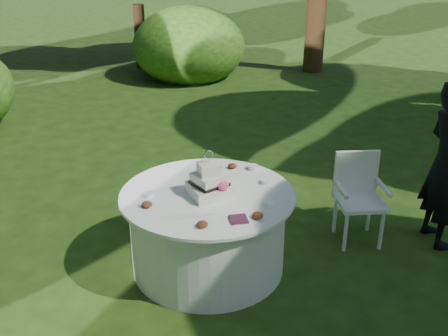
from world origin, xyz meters
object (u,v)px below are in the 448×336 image
(guest, at_px, (447,165))
(napkins, at_px, (239,219))
(cake, at_px, (210,184))
(chair, at_px, (358,191))
(table, at_px, (208,230))

(guest, bearing_deg, napkins, 106.23)
(cake, distance_m, chair, 1.62)
(napkins, distance_m, table, 0.67)
(cake, bearing_deg, guest, 1.69)
(table, relative_size, cake, 3.62)
(guest, xyz_separation_m, table, (-2.34, -0.02, -0.45))
(guest, bearing_deg, chair, 76.30)
(napkins, relative_size, chair, 0.16)
(napkins, bearing_deg, chair, 28.77)
(guest, relative_size, cake, 3.90)
(guest, bearing_deg, cake, 93.88)
(napkins, bearing_deg, table, 107.83)
(cake, xyz_separation_m, chair, (1.55, 0.29, -0.36))
(table, height_order, cake, cake)
(napkins, height_order, chair, chair)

